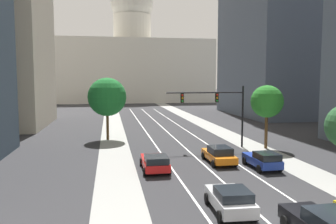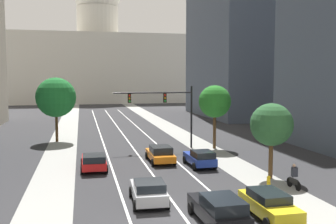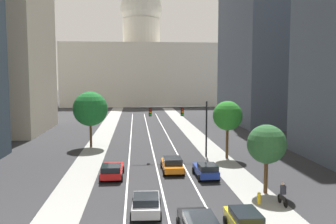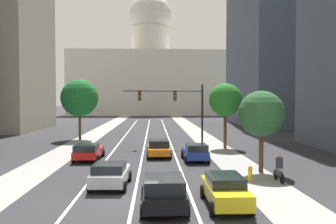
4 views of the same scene
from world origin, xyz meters
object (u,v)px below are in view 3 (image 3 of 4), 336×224
at_px(car_red, 112,170).
at_px(street_tree_near_left, 90,109).
at_px(traffic_signal_mast, 184,118).
at_px(car_yellow, 246,223).
at_px(car_blue, 206,170).
at_px(car_silver, 146,204).
at_px(street_tree_mid_right, 228,116).
at_px(capitol_building, 142,67).
at_px(car_orange, 172,164).
at_px(street_tree_near_right, 267,144).
at_px(fire_hydrant, 259,198).
at_px(cyclist, 283,194).

height_order(car_red, street_tree_near_left, street_tree_near_left).
bearing_deg(traffic_signal_mast, car_yellow, -87.58).
relative_size(car_blue, car_silver, 0.99).
bearing_deg(street_tree_mid_right, street_tree_near_left, 153.83).
height_order(capitol_building, street_tree_near_left, capitol_building).
distance_m(car_orange, street_tree_near_left, 17.15).
xyz_separation_m(car_yellow, street_tree_near_right, (3.99, 7.56, 3.25)).
xyz_separation_m(car_orange, traffic_signal_mast, (2.03, 6.41, 3.89)).
xyz_separation_m(car_blue, car_orange, (-2.93, 2.45, 0.01)).
bearing_deg(traffic_signal_mast, capitol_building, 92.43).
height_order(capitol_building, car_orange, capitol_building).
bearing_deg(traffic_signal_mast, car_silver, -105.98).
bearing_deg(street_tree_near_right, capitol_building, 95.00).
relative_size(capitol_building, street_tree_mid_right, 7.58).
relative_size(car_orange, car_yellow, 1.04).
height_order(street_tree_mid_right, street_tree_near_left, street_tree_near_left).
xyz_separation_m(capitol_building, fire_hydrant, (6.97, -98.30, -12.28)).
bearing_deg(car_blue, car_orange, 48.51).
relative_size(street_tree_mid_right, street_tree_near_left, 0.89).
xyz_separation_m(street_tree_mid_right, street_tree_near_left, (-16.55, 8.14, 0.22)).
bearing_deg(car_yellow, street_tree_near_right, -28.04).
bearing_deg(street_tree_near_right, street_tree_mid_right, 89.94).
xyz_separation_m(car_silver, street_tree_near_left, (-6.69, 24.42, 4.43)).
distance_m(capitol_building, car_yellow, 104.16).
xyz_separation_m(traffic_signal_mast, street_tree_near_left, (-11.65, 7.08, 0.53)).
distance_m(capitol_building, car_blue, 91.94).
distance_m(capitol_building, traffic_signal_mast, 82.66).
relative_size(capitol_building, cyclist, 29.48).
bearing_deg(car_yellow, traffic_signal_mast, 2.20).
distance_m(capitol_building, street_tree_near_right, 96.58).
bearing_deg(car_red, capitol_building, -2.34).
bearing_deg(car_blue, street_tree_near_right, -141.75).
xyz_separation_m(car_red, cyclist, (13.02, -8.44, 0.12)).
height_order(car_silver, car_orange, car_orange).
bearing_deg(car_orange, car_yellow, -168.97).
bearing_deg(street_tree_near_right, fire_hydrant, -119.65).
height_order(street_tree_near_right, street_tree_near_left, street_tree_near_left).
height_order(car_orange, traffic_signal_mast, traffic_signal_mast).
distance_m(car_yellow, street_tree_near_right, 9.15).
relative_size(capitol_building, street_tree_near_right, 8.99).
distance_m(car_orange, car_red, 6.09).
distance_m(car_silver, fire_hydrant, 8.53).
relative_size(car_blue, street_tree_near_left, 0.54).
relative_size(capitol_building, car_blue, 12.46).
xyz_separation_m(fire_hydrant, cyclist, (1.66, -0.40, 0.39)).
xyz_separation_m(street_tree_near_right, street_tree_near_left, (-16.54, 20.72, 1.15)).
relative_size(car_red, cyclist, 2.66).
bearing_deg(car_yellow, car_blue, -0.25).
height_order(car_yellow, street_tree_mid_right, street_tree_mid_right).
xyz_separation_m(car_silver, traffic_signal_mast, (4.96, 17.33, 3.90)).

